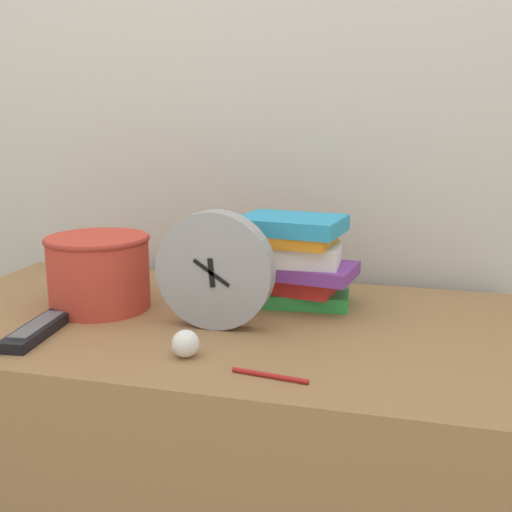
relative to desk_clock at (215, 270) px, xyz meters
name	(u,v)px	position (x,y,z in m)	size (l,w,h in m)	color
wall_back	(259,76)	(-0.03, 0.46, 0.38)	(6.00, 0.04, 2.40)	beige
desk	(212,473)	(-0.03, 0.05, -0.47)	(1.24, 0.67, 0.70)	olive
desk_clock	(215,270)	(0.00, 0.00, 0.00)	(0.23, 0.05, 0.23)	#99999E
book_stack	(290,260)	(0.11, 0.18, -0.01)	(0.27, 0.19, 0.19)	green
basket	(99,270)	(-0.28, 0.05, -0.03)	(0.22, 0.22, 0.15)	#C63D2D
tv_remote	(38,330)	(-0.31, -0.13, -0.10)	(0.07, 0.20, 0.02)	black
crumpled_paper_ball	(186,344)	(0.00, -0.15, -0.09)	(0.05, 0.05, 0.05)	white
pen	(270,376)	(0.16, -0.20, -0.11)	(0.13, 0.02, 0.01)	#B21E1E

